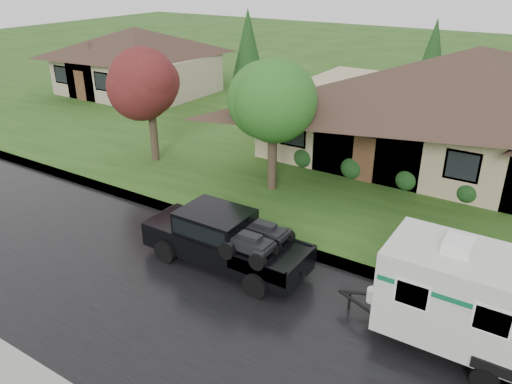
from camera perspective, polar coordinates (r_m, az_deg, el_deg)
ground at (r=15.62m, az=3.70°, el=-11.33°), size 140.00×140.00×0.00m
road at (r=14.26m, az=-0.38°, el=-15.32°), size 140.00×8.00×0.01m
curb at (r=17.26m, az=7.39°, el=-7.35°), size 140.00×0.50×0.15m
lawn at (r=28.32m, az=18.77°, el=4.63°), size 140.00×26.00×0.15m
house_main at (r=25.86m, az=24.07°, el=10.14°), size 19.44×10.80×6.90m
house_far at (r=39.20m, az=-13.44°, el=14.98°), size 10.80×8.64×5.80m
tree_left_green at (r=20.70m, az=1.96°, el=10.52°), size 3.44×3.44×5.70m
tree_red at (r=24.69m, az=-12.10°, el=11.98°), size 3.31×3.31×5.49m
shrub_row at (r=22.50m, az=19.98°, el=0.89°), size 13.60×1.00×1.00m
pickup_truck at (r=16.42m, az=-3.86°, el=-5.17°), size 5.65×2.15×1.88m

